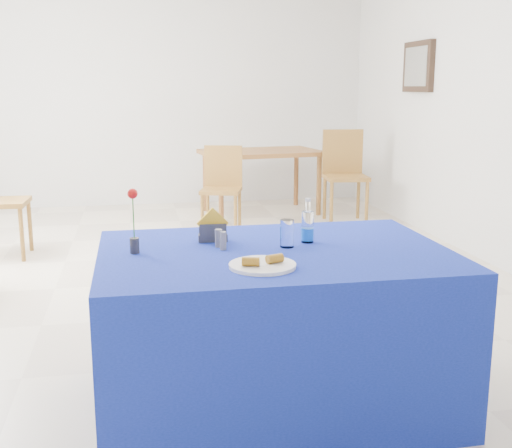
# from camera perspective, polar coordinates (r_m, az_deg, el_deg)

# --- Properties ---
(floor) EXTENTS (7.00, 7.00, 0.00)m
(floor) POSITION_cam_1_polar(r_m,az_deg,el_deg) (5.09, -4.86, -5.03)
(floor) COLOR beige
(floor) RESTS_ON ground
(room_shell) EXTENTS (7.00, 7.00, 7.00)m
(room_shell) POSITION_cam_1_polar(r_m,az_deg,el_deg) (4.87, -5.24, 15.04)
(room_shell) COLOR silver
(room_shell) RESTS_ON ground
(picture_frame) EXTENTS (0.06, 0.64, 0.52)m
(picture_frame) POSITION_cam_1_polar(r_m,az_deg,el_deg) (7.09, 14.24, 13.41)
(picture_frame) COLOR black
(picture_frame) RESTS_ON room_shell
(picture_art) EXTENTS (0.02, 0.52, 0.40)m
(picture_art) POSITION_cam_1_polar(r_m,az_deg,el_deg) (7.08, 14.05, 13.42)
(picture_art) COLOR #998C66
(picture_art) RESTS_ON room_shell
(plate) EXTENTS (0.28, 0.28, 0.01)m
(plate) POSITION_cam_1_polar(r_m,az_deg,el_deg) (2.67, 0.58, -3.70)
(plate) COLOR white
(plate) RESTS_ON blue_table
(drinking_glass) EXTENTS (0.06, 0.06, 0.13)m
(drinking_glass) POSITION_cam_1_polar(r_m,az_deg,el_deg) (2.99, 2.77, -0.84)
(drinking_glass) COLOR white
(drinking_glass) RESTS_ON blue_table
(salt_shaker) EXTENTS (0.03, 0.03, 0.08)m
(salt_shaker) POSITION_cam_1_polar(r_m,az_deg,el_deg) (2.95, -2.94, -1.50)
(salt_shaker) COLOR slate
(salt_shaker) RESTS_ON blue_table
(pepper_shaker) EXTENTS (0.03, 0.03, 0.08)m
(pepper_shaker) POSITION_cam_1_polar(r_m,az_deg,el_deg) (3.00, -3.35, -1.26)
(pepper_shaker) COLOR slate
(pepper_shaker) RESTS_ON blue_table
(blue_table) EXTENTS (1.60, 1.10, 0.76)m
(blue_table) POSITION_cam_1_polar(r_m,az_deg,el_deg) (3.07, 1.62, -9.18)
(blue_table) COLOR navy
(blue_table) RESTS_ON floor
(water_bottle) EXTENTS (0.06, 0.06, 0.21)m
(water_bottle) POSITION_cam_1_polar(r_m,az_deg,el_deg) (3.09, 4.59, -0.33)
(water_bottle) COLOR silver
(water_bottle) RESTS_ON blue_table
(napkin_holder) EXTENTS (0.16, 0.06, 0.17)m
(napkin_holder) POSITION_cam_1_polar(r_m,az_deg,el_deg) (3.11, -3.87, -0.66)
(napkin_holder) COLOR #333338
(napkin_holder) RESTS_ON blue_table
(rose_vase) EXTENTS (0.05, 0.05, 0.29)m
(rose_vase) POSITION_cam_1_polar(r_m,az_deg,el_deg) (2.91, -10.82, 0.09)
(rose_vase) COLOR #26262B
(rose_vase) RESTS_ON blue_table
(oak_table) EXTENTS (1.48, 1.06, 0.76)m
(oak_table) POSITION_cam_1_polar(r_m,az_deg,el_deg) (7.66, 0.46, 5.98)
(oak_table) COLOR #915B2A
(oak_table) RESTS_ON floor
(chair_bg_left) EXTENTS (0.49, 0.49, 0.89)m
(chair_bg_left) POSITION_cam_1_polar(r_m,az_deg,el_deg) (6.72, -3.03, 3.72)
(chair_bg_left) COLOR olive
(chair_bg_left) RESTS_ON floor
(chair_bg_right) EXTENTS (0.50, 0.50, 1.02)m
(chair_bg_right) POSITION_cam_1_polar(r_m,az_deg,el_deg) (7.30, 7.85, 4.88)
(chair_bg_right) COLOR olive
(chair_bg_right) RESTS_ON floor
(banana_pieces) EXTENTS (0.19, 0.09, 0.04)m
(banana_pieces) POSITION_cam_1_polar(r_m,az_deg,el_deg) (2.65, 0.63, -3.22)
(banana_pieces) COLOR gold
(banana_pieces) RESTS_ON plate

